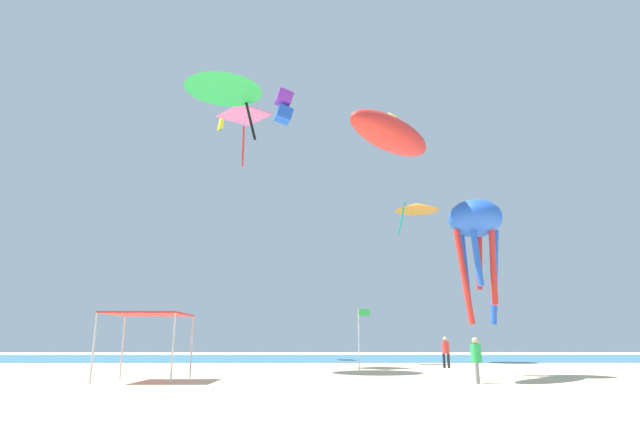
{
  "coord_description": "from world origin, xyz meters",
  "views": [
    {
      "loc": [
        -0.66,
        -19.85,
        1.52
      ],
      "look_at": [
        -0.45,
        7.21,
        8.09
      ],
      "focal_mm": 28.17,
      "sensor_mm": 36.0,
      "label": 1
    }
  ],
  "objects_px": {
    "kite_delta_green": "(224,84)",
    "kite_delta_orange": "(417,207)",
    "kite_box_purple": "(284,107)",
    "kite_diamond_pink": "(244,118)",
    "banner_flag": "(360,333)",
    "person_near_tent": "(476,356)",
    "canopy_tent": "(148,317)",
    "person_leftmost": "(446,350)",
    "kite_inflatable_red": "(391,134)",
    "kite_octopus_blue": "(476,225)",
    "kite_parafoil_yellow": "(221,123)"
  },
  "relations": [
    {
      "from": "kite_box_purple",
      "to": "kite_octopus_blue",
      "type": "bearing_deg",
      "value": 19.67
    },
    {
      "from": "person_leftmost",
      "to": "banner_flag",
      "type": "xyz_separation_m",
      "value": [
        -5.52,
        -5.33,
        0.85
      ]
    },
    {
      "from": "person_leftmost",
      "to": "kite_delta_green",
      "type": "distance_m",
      "value": 20.93
    },
    {
      "from": "kite_octopus_blue",
      "to": "kite_delta_green",
      "type": "distance_m",
      "value": 17.19
    },
    {
      "from": "person_leftmost",
      "to": "kite_box_purple",
      "type": "distance_m",
      "value": 23.02
    },
    {
      "from": "person_near_tent",
      "to": "kite_box_purple",
      "type": "xyz_separation_m",
      "value": [
        -8.72,
        18.35,
        19.32
      ]
    },
    {
      "from": "kite_parafoil_yellow",
      "to": "banner_flag",
      "type": "bearing_deg",
      "value": 14.59
    },
    {
      "from": "person_near_tent",
      "to": "person_leftmost",
      "type": "height_order",
      "value": "person_leftmost"
    },
    {
      "from": "kite_diamond_pink",
      "to": "person_leftmost",
      "type": "bearing_deg",
      "value": 37.15
    },
    {
      "from": "kite_delta_orange",
      "to": "kite_delta_green",
      "type": "bearing_deg",
      "value": -166.17
    },
    {
      "from": "kite_inflatable_red",
      "to": "kite_delta_green",
      "type": "bearing_deg",
      "value": 103.72
    },
    {
      "from": "person_near_tent",
      "to": "kite_inflatable_red",
      "type": "height_order",
      "value": "kite_inflatable_red"
    },
    {
      "from": "kite_box_purple",
      "to": "kite_delta_orange",
      "type": "bearing_deg",
      "value": 78.99
    },
    {
      "from": "person_leftmost",
      "to": "kite_octopus_blue",
      "type": "xyz_separation_m",
      "value": [
        0.2,
        -6.54,
        6.1
      ]
    },
    {
      "from": "person_near_tent",
      "to": "banner_flag",
      "type": "bearing_deg",
      "value": 51.43
    },
    {
      "from": "kite_delta_orange",
      "to": "kite_box_purple",
      "type": "height_order",
      "value": "kite_box_purple"
    },
    {
      "from": "person_leftmost",
      "to": "kite_inflatable_red",
      "type": "height_order",
      "value": "kite_inflatable_red"
    },
    {
      "from": "kite_delta_orange",
      "to": "kite_diamond_pink",
      "type": "height_order",
      "value": "kite_diamond_pink"
    },
    {
      "from": "kite_octopus_blue",
      "to": "kite_delta_orange",
      "type": "bearing_deg",
      "value": -159.18
    },
    {
      "from": "kite_parafoil_yellow",
      "to": "kite_diamond_pink",
      "type": "height_order",
      "value": "kite_parafoil_yellow"
    },
    {
      "from": "banner_flag",
      "to": "kite_inflatable_red",
      "type": "distance_m",
      "value": 9.89
    },
    {
      "from": "kite_diamond_pink",
      "to": "kite_octopus_blue",
      "type": "xyz_separation_m",
      "value": [
        12.99,
        -8.45,
        -9.65
      ]
    },
    {
      "from": "kite_inflatable_red",
      "to": "kite_delta_green",
      "type": "xyz_separation_m",
      "value": [
        -9.26,
        5.61,
        5.68
      ]
    },
    {
      "from": "person_near_tent",
      "to": "canopy_tent",
      "type": "bearing_deg",
      "value": 102.67
    },
    {
      "from": "person_leftmost",
      "to": "kite_parafoil_yellow",
      "type": "xyz_separation_m",
      "value": [
        -17.11,
        15.19,
        21.41
      ]
    },
    {
      "from": "person_leftmost",
      "to": "kite_inflatable_red",
      "type": "xyz_separation_m",
      "value": [
        -4.13,
        -8.24,
        10.2
      ]
    },
    {
      "from": "kite_octopus_blue",
      "to": "kite_diamond_pink",
      "type": "bearing_deg",
      "value": -101.34
    },
    {
      "from": "kite_octopus_blue",
      "to": "kite_parafoil_yellow",
      "type": "bearing_deg",
      "value": -119.75
    },
    {
      "from": "banner_flag",
      "to": "kite_octopus_blue",
      "type": "distance_m",
      "value": 7.86
    },
    {
      "from": "kite_delta_green",
      "to": "canopy_tent",
      "type": "bearing_deg",
      "value": 36.72
    },
    {
      "from": "canopy_tent",
      "to": "kite_delta_green",
      "type": "height_order",
      "value": "kite_delta_green"
    },
    {
      "from": "kite_inflatable_red",
      "to": "kite_parafoil_yellow",
      "type": "bearing_deg",
      "value": 73.91
    },
    {
      "from": "person_near_tent",
      "to": "kite_delta_green",
      "type": "distance_m",
      "value": 21.56
    },
    {
      "from": "kite_delta_green",
      "to": "kite_diamond_pink",
      "type": "bearing_deg",
      "value": -142.28
    },
    {
      "from": "kite_delta_green",
      "to": "person_leftmost",
      "type": "bearing_deg",
      "value": 146.45
    },
    {
      "from": "canopy_tent",
      "to": "banner_flag",
      "type": "bearing_deg",
      "value": 27.3
    },
    {
      "from": "person_leftmost",
      "to": "kite_delta_orange",
      "type": "bearing_deg",
      "value": -43.11
    },
    {
      "from": "kite_delta_green",
      "to": "kite_delta_orange",
      "type": "bearing_deg",
      "value": 174.19
    },
    {
      "from": "person_near_tent",
      "to": "banner_flag",
      "type": "height_order",
      "value": "banner_flag"
    },
    {
      "from": "kite_box_purple",
      "to": "kite_diamond_pink",
      "type": "bearing_deg",
      "value": -42.48
    },
    {
      "from": "canopy_tent",
      "to": "person_leftmost",
      "type": "xyz_separation_m",
      "value": [
        14.51,
        9.96,
        -1.44
      ]
    },
    {
      "from": "kite_parafoil_yellow",
      "to": "kite_inflatable_red",
      "type": "xyz_separation_m",
      "value": [
        12.98,
        -23.42,
        -11.22
      ]
    },
    {
      "from": "canopy_tent",
      "to": "kite_inflatable_red",
      "type": "height_order",
      "value": "kite_inflatable_red"
    },
    {
      "from": "kite_delta_orange",
      "to": "person_near_tent",
      "type": "bearing_deg",
      "value": -121.1
    },
    {
      "from": "kite_octopus_blue",
      "to": "person_near_tent",
      "type": "bearing_deg",
      "value": -0.25
    },
    {
      "from": "kite_diamond_pink",
      "to": "banner_flag",
      "type": "bearing_deg",
      "value": 0.74
    },
    {
      "from": "person_near_tent",
      "to": "kite_inflatable_red",
      "type": "xyz_separation_m",
      "value": [
        -2.46,
        2.95,
        10.27
      ]
    },
    {
      "from": "kite_box_purple",
      "to": "kite_inflatable_red",
      "type": "relative_size",
      "value": 0.52
    },
    {
      "from": "kite_box_purple",
      "to": "kite_octopus_blue",
      "type": "distance_m",
      "value": 21.75
    },
    {
      "from": "kite_parafoil_yellow",
      "to": "kite_delta_green",
      "type": "xyz_separation_m",
      "value": [
        3.72,
        -17.81,
        -5.54
      ]
    }
  ]
}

